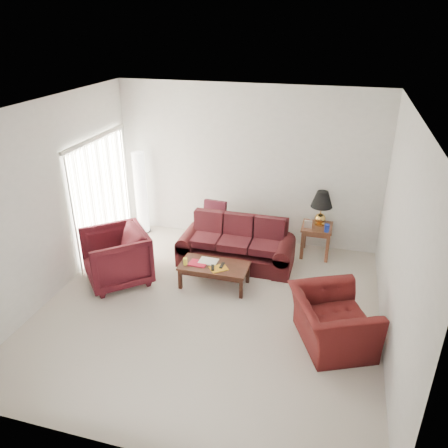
{
  "coord_description": "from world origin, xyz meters",
  "views": [
    {
      "loc": [
        1.67,
        -5.19,
        4.03
      ],
      "look_at": [
        0.0,
        0.85,
        1.05
      ],
      "focal_mm": 35.0,
      "sensor_mm": 36.0,
      "label": 1
    }
  ],
  "objects_px": {
    "sofa": "(236,243)",
    "armchair_right": "(332,321)",
    "armchair_left": "(116,257)",
    "coffee_table": "(214,275)",
    "end_table": "(316,240)",
    "floor_lamp": "(141,193)"
  },
  "relations": [
    {
      "from": "armchair_right",
      "to": "coffee_table",
      "type": "xyz_separation_m",
      "value": [
        -1.92,
        0.93,
        -0.16
      ]
    },
    {
      "from": "armchair_left",
      "to": "coffee_table",
      "type": "xyz_separation_m",
      "value": [
        1.6,
        0.29,
        -0.26
      ]
    },
    {
      "from": "end_table",
      "to": "armchair_left",
      "type": "distance_m",
      "value": 3.59
    },
    {
      "from": "armchair_right",
      "to": "end_table",
      "type": "bearing_deg",
      "value": -14.73
    },
    {
      "from": "floor_lamp",
      "to": "armchair_left",
      "type": "relative_size",
      "value": 1.7
    },
    {
      "from": "floor_lamp",
      "to": "armchair_right",
      "type": "height_order",
      "value": "floor_lamp"
    },
    {
      "from": "coffee_table",
      "to": "armchair_right",
      "type": "bearing_deg",
      "value": -15.63
    },
    {
      "from": "end_table",
      "to": "armchair_left",
      "type": "xyz_separation_m",
      "value": [
        -3.11,
        -1.79,
        0.16
      ]
    },
    {
      "from": "armchair_left",
      "to": "armchair_right",
      "type": "xyz_separation_m",
      "value": [
        3.51,
        -0.64,
        -0.1
      ]
    },
    {
      "from": "armchair_left",
      "to": "armchair_right",
      "type": "bearing_deg",
      "value": 38.0
    },
    {
      "from": "armchair_right",
      "to": "sofa",
      "type": "bearing_deg",
      "value": 21.34
    },
    {
      "from": "end_table",
      "to": "armchair_right",
      "type": "height_order",
      "value": "armchair_right"
    },
    {
      "from": "end_table",
      "to": "floor_lamp",
      "type": "distance_m",
      "value": 3.54
    },
    {
      "from": "coffee_table",
      "to": "floor_lamp",
      "type": "bearing_deg",
      "value": 152.32
    },
    {
      "from": "end_table",
      "to": "sofa",
      "type": "bearing_deg",
      "value": -152.25
    },
    {
      "from": "sofa",
      "to": "coffee_table",
      "type": "xyz_separation_m",
      "value": [
        -0.17,
        -0.79,
        -0.22
      ]
    },
    {
      "from": "armchair_right",
      "to": "coffee_table",
      "type": "relative_size",
      "value": 0.99
    },
    {
      "from": "armchair_left",
      "to": "coffee_table",
      "type": "bearing_deg",
      "value": 58.64
    },
    {
      "from": "armchair_left",
      "to": "coffee_table",
      "type": "relative_size",
      "value": 0.9
    },
    {
      "from": "end_table",
      "to": "floor_lamp",
      "type": "xyz_separation_m",
      "value": [
        -3.5,
        0.05,
        0.55
      ]
    },
    {
      "from": "sofa",
      "to": "armchair_right",
      "type": "relative_size",
      "value": 1.82
    },
    {
      "from": "sofa",
      "to": "floor_lamp",
      "type": "height_order",
      "value": "floor_lamp"
    }
  ]
}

